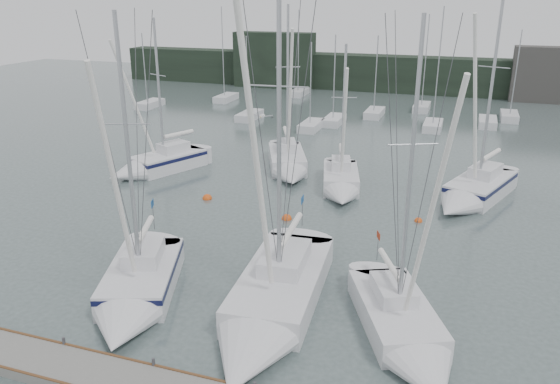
{
  "coord_description": "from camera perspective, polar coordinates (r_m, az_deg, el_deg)",
  "views": [
    {
      "loc": [
        7.81,
        -18.31,
        13.25
      ],
      "look_at": [
        -0.19,
        5.0,
        4.29
      ],
      "focal_mm": 35.0,
      "sensor_mm": 36.0,
      "label": 1
    }
  ],
  "objects": [
    {
      "name": "far_building_left",
      "position": [
        83.61,
        -0.61,
        13.62
      ],
      "size": [
        12.0,
        3.0,
        8.0
      ],
      "primitive_type": "cube",
      "color": "black",
      "rests_on": "ground"
    },
    {
      "name": "ground",
      "position": [
        23.91,
        -3.56,
        -13.72
      ],
      "size": [
        160.0,
        160.0,
        0.0
      ],
      "primitive_type": "plane",
      "color": "#455452",
      "rests_on": "ground"
    },
    {
      "name": "buoy_c",
      "position": [
        37.86,
        -7.61,
        -0.7
      ],
      "size": [
        0.66,
        0.66,
        0.66
      ],
      "primitive_type": "sphere",
      "color": "#D34A12",
      "rests_on": "ground"
    },
    {
      "name": "sailboat_near_center",
      "position": [
        23.53,
        -1.33,
        -12.57
      ],
      "size": [
        4.34,
        12.2,
        16.73
      ],
      "rotation": [
        0.0,
        0.0,
        0.08
      ],
      "color": "silver",
      "rests_on": "ground"
    },
    {
      "name": "buoy_b",
      "position": [
        34.92,
        14.25,
        -2.98
      ],
      "size": [
        0.5,
        0.5,
        0.5
      ],
      "primitive_type": "sphere",
      "color": "#D34A12",
      "rests_on": "ground"
    },
    {
      "name": "sailboat_mid_a",
      "position": [
        43.91,
        -13.06,
        2.78
      ],
      "size": [
        5.88,
        8.6,
        12.53
      ],
      "rotation": [
        0.0,
        0.0,
        -0.42
      ],
      "color": "silver",
      "rests_on": "ground"
    },
    {
      "name": "sailboat_mid_d",
      "position": [
        38.79,
        19.37,
        -0.13
      ],
      "size": [
        5.97,
        9.71,
        14.87
      ],
      "rotation": [
        0.0,
        0.0,
        -0.36
      ],
      "color": "silver",
      "rests_on": "ground"
    },
    {
      "name": "sailboat_mid_c",
      "position": [
        38.71,
        6.4,
        0.74
      ],
      "size": [
        4.24,
        7.88,
        10.93
      ],
      "rotation": [
        0.0,
        0.0,
        0.25
      ],
      "color": "silver",
      "rests_on": "ground"
    },
    {
      "name": "sailboat_near_left",
      "position": [
        25.63,
        -14.93,
        -10.32
      ],
      "size": [
        5.77,
        9.11,
        13.71
      ],
      "rotation": [
        0.0,
        0.0,
        0.35
      ],
      "color": "silver",
      "rests_on": "ground"
    },
    {
      "name": "seagull",
      "position": [
        23.25,
        -1.87,
        7.94
      ],
      "size": [
        0.92,
        0.41,
        0.18
      ],
      "rotation": [
        0.0,
        0.0,
        -0.05
      ],
      "color": "white",
      "rests_on": "ground"
    },
    {
      "name": "sailboat_near_right",
      "position": [
        22.76,
        13.27,
        -14.66
      ],
      "size": [
        5.97,
        8.73,
        13.61
      ],
      "rotation": [
        0.0,
        0.0,
        0.43
      ],
      "color": "silver",
      "rests_on": "ground"
    },
    {
      "name": "mast_forest",
      "position": [
        61.89,
        18.51,
        7.02
      ],
      "size": [
        60.97,
        26.69,
        14.44
      ],
      "color": "silver",
      "rests_on": "ground"
    },
    {
      "name": "far_building_right",
      "position": [
        79.57,
        26.67,
        10.87
      ],
      "size": [
        10.0,
        3.0,
        7.0
      ],
      "primitive_type": "cube",
      "color": "#3A3835",
      "rests_on": "ground"
    },
    {
      "name": "far_treeline",
      "position": [
        81.4,
        13.57,
        11.84
      ],
      "size": [
        90.0,
        4.0,
        5.0
      ],
      "primitive_type": "cube",
      "color": "black",
      "rests_on": "ground"
    },
    {
      "name": "sailboat_mid_b",
      "position": [
        42.74,
        0.9,
        2.78
      ],
      "size": [
        5.81,
        9.05,
        13.43
      ],
      "rotation": [
        0.0,
        0.0,
        0.39
      ],
      "color": "silver",
      "rests_on": "ground"
    },
    {
      "name": "buoy_a",
      "position": [
        34.18,
        0.7,
        -2.84
      ],
      "size": [
        0.63,
        0.63,
        0.63
      ],
      "primitive_type": "sphere",
      "color": "#D34A12",
      "rests_on": "ground"
    }
  ]
}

